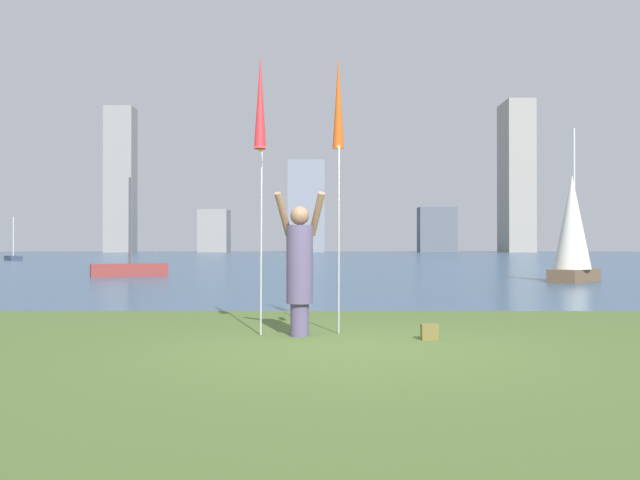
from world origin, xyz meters
name	(u,v)px	position (x,y,z in m)	size (l,w,h in m)	color
ground	(322,259)	(0.00, 50.95, -0.06)	(120.00, 138.00, 0.12)	#4C662D
person	(298,265)	(-0.57, 0.98, 0.94)	(0.70, 0.52, 1.91)	#594C72
kite_flag_left	(259,107)	(-1.09, 0.97, 3.03)	(0.16, 0.36, 3.75)	#B2B2B7
kite_flag_right	(337,108)	(-0.04, 1.36, 3.09)	(0.16, 0.47, 3.82)	#B2B2B7
bag	(428,332)	(1.09, 0.65, 0.10)	(0.21, 0.16, 0.20)	olive
sailboat_2	(12,257)	(-24.69, 44.58, 0.22)	(2.33, 2.78, 3.47)	#333D51
sailboat_3	(128,268)	(-7.70, 17.86, 0.30)	(2.87, 1.68, 3.85)	maroon
sailboat_4	(571,231)	(7.96, 13.77, 1.67)	(2.25, 2.37, 5.05)	brown
skyline_tower_0	(119,180)	(-33.72, 102.28, 12.14)	(4.68, 3.73, 24.28)	gray
skyline_tower_1	(213,231)	(-18.51, 105.59, 3.65)	(4.93, 5.37, 7.29)	gray
skyline_tower_2	(305,207)	(-2.67, 106.50, 7.92)	(6.32, 4.47, 15.84)	gray
skyline_tower_3	(435,230)	(19.72, 104.82, 3.84)	(6.30, 3.94, 7.68)	#565B66
skyline_tower_4	(515,177)	(33.30, 104.75, 12.82)	(4.59, 7.47, 25.65)	gray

